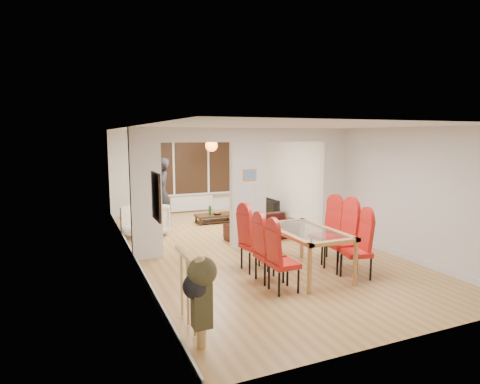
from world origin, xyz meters
TOP-DOWN VIEW (x-y plane):
  - floor at (0.00, 0.00)m, footprint 5.00×9.00m
  - room_walls at (0.00, 0.00)m, footprint 5.00×9.00m
  - divider_wall at (0.00, 0.00)m, footprint 5.00×0.18m
  - bay_window_blinds at (0.00, 4.44)m, footprint 3.00×0.08m
  - radiator at (0.00, 4.40)m, footprint 1.40×0.08m
  - pendant_light at (0.30, 3.30)m, footprint 0.36×0.36m
  - stair_newel at (-2.25, -3.20)m, footprint 0.40×1.20m
  - wall_poster at (-2.47, -2.40)m, footprint 0.04×0.52m
  - pillar_photo at (0.00, -0.10)m, footprint 0.30×0.03m
  - dining_table at (0.20, -2.04)m, footprint 0.97×1.73m
  - dining_chair_la at (-0.55, -2.59)m, footprint 0.42×0.42m
  - dining_chair_lb at (-0.54, -2.10)m, footprint 0.44×0.44m
  - dining_chair_lc at (-0.54, -1.51)m, footprint 0.51×0.51m
  - dining_chair_ra at (0.87, -2.57)m, footprint 0.51×0.51m
  - dining_chair_rb at (0.89, -2.11)m, footprint 0.48×0.48m
  - dining_chair_rc at (0.95, -1.55)m, footprint 0.51×0.51m
  - sofa at (0.65, 0.50)m, footprint 1.92×0.91m
  - armchair at (-1.94, 1.71)m, footprint 1.19×1.20m
  - person at (-1.36, 2.55)m, footprint 0.73×0.53m
  - television at (2.00, 2.88)m, footprint 0.91×0.14m
  - coffee_table at (0.13, 2.58)m, footprint 1.11×0.62m
  - bottle at (-0.04, 2.50)m, footprint 0.07×0.07m
  - bowl at (0.17, 2.48)m, footprint 0.23×0.23m
  - shoes at (0.13, -0.36)m, footprint 0.22×0.24m

SIDE VIEW (x-z plane):
  - floor at x=0.00m, z-range -0.01..0.01m
  - shoes at x=0.13m, z-range 0.00..0.09m
  - coffee_table at x=0.13m, z-range 0.00..0.25m
  - television at x=2.00m, z-range 0.00..0.52m
  - sofa at x=0.65m, z-range 0.00..0.54m
  - bowl at x=0.17m, z-range 0.25..0.30m
  - radiator at x=0.00m, z-range 0.05..0.55m
  - bottle at x=-0.04m, z-range 0.25..0.52m
  - armchair at x=-1.94m, z-range 0.00..0.78m
  - dining_table at x=0.20m, z-range 0.00..0.81m
  - dining_chair_la at x=-0.55m, z-range 0.00..1.05m
  - dining_chair_lb at x=-0.54m, z-range 0.00..1.05m
  - dining_chair_ra at x=0.87m, z-range 0.00..1.07m
  - dining_chair_lc at x=-0.54m, z-range 0.00..1.10m
  - stair_newel at x=-2.25m, z-range 0.00..1.10m
  - dining_chair_rc at x=0.95m, z-range 0.00..1.14m
  - dining_chair_rb at x=0.89m, z-range 0.00..1.17m
  - person at x=-1.36m, z-range 0.00..1.86m
  - room_walls at x=0.00m, z-range 0.00..2.60m
  - divider_wall at x=0.00m, z-range 0.00..2.60m
  - bay_window_blinds at x=0.00m, z-range 0.60..2.40m
  - wall_poster at x=-2.47m, z-range 1.27..1.94m
  - pillar_photo at x=0.00m, z-range 1.48..1.73m
  - pendant_light at x=0.30m, z-range 1.97..2.33m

